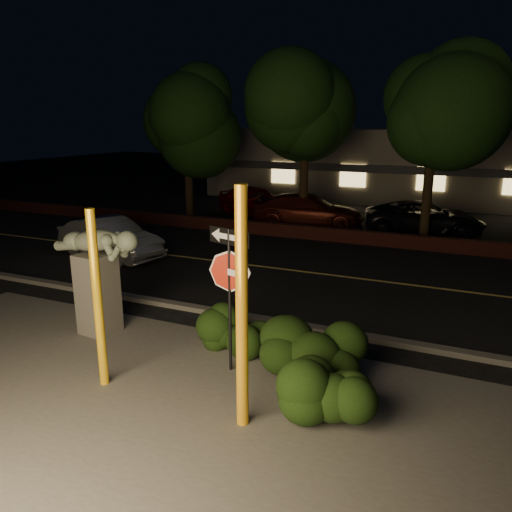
{
  "coord_description": "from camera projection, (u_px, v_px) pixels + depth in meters",
  "views": [
    {
      "loc": [
        4.18,
        -6.81,
        4.42
      ],
      "look_at": [
        -0.05,
        2.72,
        1.6
      ],
      "focal_mm": 35.0,
      "sensor_mm": 36.0,
      "label": 1
    }
  ],
  "objects": [
    {
      "name": "parked_car_red",
      "position": [
        254.0,
        201.0,
        23.82
      ],
      "size": [
        4.6,
        3.58,
        1.46
      ],
      "primitive_type": "imported",
      "rotation": [
        0.0,
        0.0,
        1.07
      ],
      "color": "#71030C",
      "rests_on": "ground"
    },
    {
      "name": "lane_marking",
      "position": [
        315.0,
        273.0,
        14.97
      ],
      "size": [
        80.0,
        0.12,
        0.0
      ],
      "primitive_type": "cube",
      "color": "gold",
      "rests_on": "road"
    },
    {
      "name": "sculpture",
      "position": [
        97.0,
        268.0,
        10.41
      ],
      "size": [
        2.21,
        0.79,
        2.35
      ],
      "rotation": [
        0.0,
        0.0,
        -0.1
      ],
      "color": "#4C4944",
      "rests_on": "ground"
    },
    {
      "name": "parked_car_dark",
      "position": [
        424.0,
        218.0,
        20.16
      ],
      "size": [
        5.03,
        3.09,
        1.3
      ],
      "primitive_type": "imported",
      "rotation": [
        0.0,
        0.0,
        1.78
      ],
      "color": "black",
      "rests_on": "ground"
    },
    {
      "name": "hedge_right",
      "position": [
        316.0,
        347.0,
        8.68
      ],
      "size": [
        2.14,
        1.56,
        1.26
      ],
      "primitive_type": "ellipsoid",
      "rotation": [
        0.0,
        0.0,
        0.3
      ],
      "color": "black",
      "rests_on": "ground"
    },
    {
      "name": "brick_wall",
      "position": [
        350.0,
        236.0,
        18.7
      ],
      "size": [
        40.0,
        0.35,
        0.5
      ],
      "primitive_type": "cube",
      "color": "#4B1D18",
      "rests_on": "ground"
    },
    {
      "name": "hedge_far_right",
      "position": [
        326.0,
        391.0,
        7.48
      ],
      "size": [
        1.47,
        0.94,
        1.01
      ],
      "primitive_type": "ellipsoid",
      "rotation": [
        0.0,
        0.0,
        -0.02
      ],
      "color": "black",
      "rests_on": "ground"
    },
    {
      "name": "patio",
      "position": [
        164.0,
        409.0,
        7.91
      ],
      "size": [
        14.0,
        6.0,
        0.02
      ],
      "primitive_type": "cube",
      "color": "#4C4944",
      "rests_on": "ground"
    },
    {
      "name": "parking_lot",
      "position": [
        378.0,
        217.0,
        23.8
      ],
      "size": [
        40.0,
        12.0,
        0.01
      ],
      "primitive_type": "cube",
      "color": "black",
      "rests_on": "ground"
    },
    {
      "name": "silver_sedan",
      "position": [
        110.0,
        238.0,
        16.56
      ],
      "size": [
        4.24,
        2.27,
        1.33
      ],
      "primitive_type": "imported",
      "rotation": [
        0.0,
        0.0,
        1.35
      ],
      "color": "#AAAAAE",
      "rests_on": "ground"
    },
    {
      "name": "yellow_pole_left",
      "position": [
        98.0,
        300.0,
        8.27
      ],
      "size": [
        0.15,
        0.15,
        3.09
      ],
      "primitive_type": "cylinder",
      "color": "yellow",
      "rests_on": "ground"
    },
    {
      "name": "tree_far_c",
      "position": [
        437.0,
        85.0,
        17.64
      ],
      "size": [
        4.8,
        4.8,
        7.84
      ],
      "color": "black",
      "rests_on": "ground"
    },
    {
      "name": "signpost",
      "position": [
        229.0,
        272.0,
        8.66
      ],
      "size": [
        0.87,
        0.26,
        2.66
      ],
      "rotation": [
        0.0,
        0.0,
        -0.27
      ],
      "color": "black",
      "rests_on": "ground"
    },
    {
      "name": "tree_far_b",
      "position": [
        306.0,
        79.0,
        19.84
      ],
      "size": [
        5.2,
        5.2,
        8.41
      ],
      "color": "black",
      "rests_on": "ground"
    },
    {
      "name": "parked_car_darkred",
      "position": [
        307.0,
        210.0,
        21.59
      ],
      "size": [
        5.06,
        2.75,
        1.39
      ],
      "primitive_type": "imported",
      "rotation": [
        0.0,
        0.0,
        1.74
      ],
      "color": "#42110A",
      "rests_on": "ground"
    },
    {
      "name": "hedge_center",
      "position": [
        234.0,
        328.0,
        9.86
      ],
      "size": [
        1.99,
        1.49,
        0.94
      ],
      "primitive_type": "ellipsoid",
      "rotation": [
        0.0,
        0.0,
        0.41
      ],
      "color": "black",
      "rests_on": "ground"
    },
    {
      "name": "yellow_pole_right",
      "position": [
        242.0,
        312.0,
        7.07
      ],
      "size": [
        0.18,
        0.18,
        3.62
      ],
      "primitive_type": "cylinder",
      "color": "#FFAE1B",
      "rests_on": "ground"
    },
    {
      "name": "road",
      "position": [
        315.0,
        273.0,
        14.97
      ],
      "size": [
        80.0,
        8.0,
        0.01
      ],
      "primitive_type": "cube",
      "color": "black",
      "rests_on": "ground"
    },
    {
      "name": "ground",
      "position": [
        341.0,
        251.0,
        17.62
      ],
      "size": [
        90.0,
        90.0,
        0.0
      ],
      "primitive_type": "plane",
      "color": "black",
      "rests_on": "ground"
    },
    {
      "name": "curb",
      "position": [
        261.0,
        320.0,
        11.34
      ],
      "size": [
        80.0,
        0.25,
        0.12
      ],
      "primitive_type": "cube",
      "color": "#4C4944",
      "rests_on": "ground"
    },
    {
      "name": "building",
      "position": [
        405.0,
        162.0,
        30.32
      ],
      "size": [
        22.0,
        10.2,
        4.0
      ],
      "color": "slate",
      "rests_on": "ground"
    },
    {
      "name": "tree_far_a",
      "position": [
        186.0,
        100.0,
        22.0
      ],
      "size": [
        4.6,
        4.6,
        7.43
      ],
      "color": "black",
      "rests_on": "ground"
    }
  ]
}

